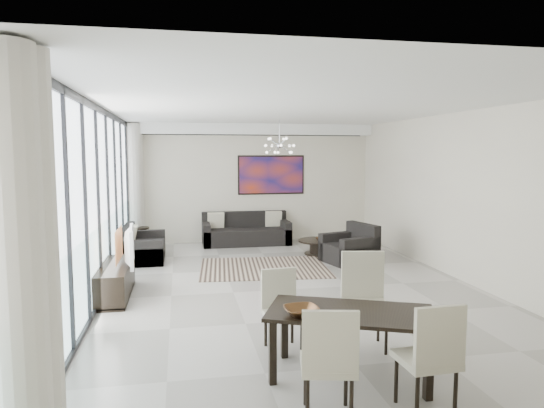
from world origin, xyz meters
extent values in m
cube|color=#A8A39B|center=(0.00, 0.00, 0.01)|extent=(6.00, 9.00, 0.02)
cube|color=white|center=(0.00, 0.00, 2.89)|extent=(6.00, 9.00, 0.02)
cube|color=beige|center=(0.00, 4.49, 1.45)|extent=(6.00, 0.02, 2.90)
cube|color=beige|center=(0.00, -4.49, 1.45)|extent=(6.00, 0.02, 2.90)
cube|color=beige|center=(2.99, 0.00, 1.45)|extent=(0.02, 9.00, 2.90)
cube|color=silver|center=(-2.98, 0.00, 1.45)|extent=(0.01, 8.95, 2.85)
cube|color=black|center=(-2.94, 0.00, 2.85)|extent=(0.04, 8.95, 0.10)
cube|color=black|center=(-2.94, 0.00, 0.03)|extent=(0.04, 8.95, 0.06)
cube|color=black|center=(-2.94, -4.00, 1.45)|extent=(0.04, 0.05, 2.88)
cube|color=black|center=(-2.94, -3.00, 1.45)|extent=(0.04, 0.05, 2.88)
cube|color=black|center=(-2.94, -2.00, 1.45)|extent=(0.04, 0.05, 2.88)
cube|color=black|center=(-2.94, -1.00, 1.45)|extent=(0.04, 0.05, 2.88)
cube|color=black|center=(-2.94, 0.00, 1.45)|extent=(0.04, 0.05, 2.88)
cube|color=black|center=(-2.94, 1.00, 1.45)|extent=(0.04, 0.05, 2.88)
cube|color=black|center=(-2.94, 2.00, 1.45)|extent=(0.04, 0.05, 2.88)
cube|color=black|center=(-2.94, 3.00, 1.45)|extent=(0.04, 0.05, 2.88)
cube|color=black|center=(-2.94, 4.00, 1.45)|extent=(0.04, 0.05, 2.88)
cylinder|color=silver|center=(-2.80, -4.15, 1.45)|extent=(0.36, 0.36, 2.85)
cylinder|color=silver|center=(-2.80, 4.15, 1.45)|extent=(0.36, 0.36, 2.85)
cube|color=white|center=(0.00, 4.30, 2.77)|extent=(5.98, 0.40, 0.26)
cube|color=#B23418|center=(0.50, 4.47, 1.65)|extent=(1.68, 0.04, 0.98)
cylinder|color=silver|center=(0.30, 2.50, 2.62)|extent=(0.02, 0.02, 0.55)
sphere|color=silver|center=(0.30, 2.50, 2.35)|extent=(0.12, 0.12, 0.12)
cube|color=black|center=(-0.20, 1.53, 0.01)|extent=(2.55, 2.05, 0.01)
cylinder|color=black|center=(1.20, 2.59, 0.29)|extent=(0.89, 0.89, 0.04)
cylinder|color=black|center=(1.20, 2.59, 0.14)|extent=(0.39, 0.39, 0.28)
cylinder|color=black|center=(1.20, 2.59, 0.01)|extent=(0.62, 0.62, 0.03)
imported|color=brown|center=(1.22, 2.55, 0.34)|extent=(0.23, 0.23, 0.07)
cube|color=black|center=(-0.20, 4.02, 0.19)|extent=(2.09, 0.86, 0.38)
cube|color=black|center=(-0.20, 4.36, 0.57)|extent=(2.09, 0.17, 0.38)
cube|color=black|center=(-1.16, 4.02, 0.28)|extent=(0.17, 0.86, 0.55)
cube|color=black|center=(0.76, 4.02, 0.28)|extent=(0.17, 0.86, 0.55)
cube|color=black|center=(-2.50, 2.69, 0.18)|extent=(0.80, 1.43, 0.36)
cube|color=black|center=(-2.82, 2.69, 0.54)|extent=(0.16, 1.43, 0.36)
cube|color=black|center=(-2.50, 2.06, 0.26)|extent=(0.80, 0.16, 0.52)
cube|color=black|center=(-2.50, 3.33, 0.26)|extent=(0.80, 0.16, 0.52)
cube|color=black|center=(1.55, 1.66, 0.19)|extent=(1.10, 1.13, 0.39)
cube|color=black|center=(1.88, 1.75, 0.58)|extent=(0.43, 0.93, 0.39)
cube|color=black|center=(1.44, 2.01, 0.28)|extent=(0.89, 0.41, 0.56)
cube|color=black|center=(1.66, 1.30, 0.28)|extent=(0.89, 0.41, 0.56)
cylinder|color=black|center=(-2.65, 3.92, 0.48)|extent=(0.36, 0.36, 0.04)
cylinder|color=black|center=(-2.65, 3.92, 0.24)|extent=(0.06, 0.06, 0.45)
cylinder|color=black|center=(-2.65, 3.92, 0.01)|extent=(0.25, 0.25, 0.03)
cube|color=black|center=(-2.76, 0.14, 0.25)|extent=(0.44, 1.57, 0.49)
imported|color=gray|center=(-2.60, 0.12, 0.78)|extent=(0.21, 1.00, 0.57)
cube|color=black|center=(-0.15, -3.10, 0.65)|extent=(1.78, 1.35, 0.04)
cube|color=black|center=(-0.93, -3.11, 0.31)|extent=(0.07, 0.07, 0.63)
cube|color=black|center=(-0.69, -2.54, 0.31)|extent=(0.07, 0.07, 0.63)
cube|color=black|center=(0.38, -3.66, 0.31)|extent=(0.07, 0.07, 0.63)
cube|color=black|center=(0.62, -3.09, 0.31)|extent=(0.07, 0.07, 0.63)
cube|color=beige|center=(-0.58, -3.75, 0.45)|extent=(0.53, 0.53, 0.06)
cube|color=beige|center=(-0.62, -3.94, 0.70)|extent=(0.45, 0.14, 0.54)
cylinder|color=black|center=(-0.72, -3.54, 0.21)|extent=(0.04, 0.04, 0.42)
cylinder|color=black|center=(-0.45, -3.96, 0.21)|extent=(0.04, 0.04, 0.42)
cube|color=beige|center=(0.26, -3.82, 0.45)|extent=(0.47, 0.47, 0.06)
cube|color=beige|center=(0.27, -4.01, 0.70)|extent=(0.45, 0.07, 0.55)
cylinder|color=black|center=(0.08, -3.65, 0.21)|extent=(0.04, 0.04, 0.42)
cylinder|color=black|center=(0.45, -3.98, 0.21)|extent=(0.04, 0.04, 0.42)
cube|color=beige|center=(-0.65, -2.34, 0.41)|extent=(0.45, 0.45, 0.05)
cube|color=beige|center=(-0.67, -2.16, 0.64)|extent=(0.41, 0.09, 0.50)
cylinder|color=black|center=(-0.48, -2.48, 0.19)|extent=(0.04, 0.04, 0.38)
cylinder|color=black|center=(-0.83, -2.19, 0.19)|extent=(0.04, 0.04, 0.38)
cube|color=beige|center=(0.27, -2.46, 0.49)|extent=(0.57, 0.57, 0.06)
cube|color=beige|center=(0.30, -2.25, 0.77)|extent=(0.49, 0.14, 0.60)
cylinder|color=black|center=(0.42, -2.68, 0.23)|extent=(0.04, 0.04, 0.46)
cylinder|color=black|center=(0.11, -2.23, 0.23)|extent=(0.04, 0.04, 0.46)
imported|color=brown|center=(-0.65, -3.13, 0.70)|extent=(0.36, 0.36, 0.08)
camera|label=1|loc=(-1.76, -7.45, 2.19)|focal=32.00mm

